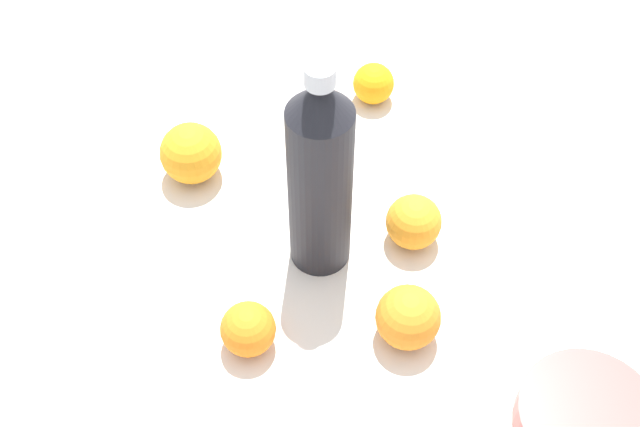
{
  "coord_description": "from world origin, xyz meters",
  "views": [
    {
      "loc": [
        -0.13,
        0.64,
        0.88
      ],
      "look_at": [
        0.02,
        0.04,
        0.08
      ],
      "focal_mm": 47.31,
      "sensor_mm": 36.0,
      "label": 1
    }
  ],
  "objects_px": {
    "orange_0": "(191,153)",
    "ceramic_bowl": "(586,420)",
    "orange_2": "(373,83)",
    "orange_3": "(248,329)",
    "orange_4": "(408,317)",
    "orange_1": "(414,222)",
    "water_bottle": "(320,177)"
  },
  "relations": [
    {
      "from": "orange_0",
      "to": "ceramic_bowl",
      "type": "distance_m",
      "value": 0.59
    },
    {
      "from": "orange_0",
      "to": "orange_2",
      "type": "bearing_deg",
      "value": -135.16
    },
    {
      "from": "orange_0",
      "to": "ceramic_bowl",
      "type": "xyz_separation_m",
      "value": [
        -0.54,
        0.24,
        -0.02
      ]
    },
    {
      "from": "orange_3",
      "to": "orange_2",
      "type": "bearing_deg",
      "value": -96.87
    },
    {
      "from": "orange_2",
      "to": "orange_4",
      "type": "height_order",
      "value": "orange_4"
    },
    {
      "from": "orange_0",
      "to": "orange_1",
      "type": "height_order",
      "value": "orange_0"
    },
    {
      "from": "water_bottle",
      "to": "orange_4",
      "type": "xyz_separation_m",
      "value": [
        -0.13,
        0.09,
        -0.11
      ]
    },
    {
      "from": "orange_1",
      "to": "ceramic_bowl",
      "type": "distance_m",
      "value": 0.31
    },
    {
      "from": "water_bottle",
      "to": "orange_0",
      "type": "distance_m",
      "value": 0.24
    },
    {
      "from": "orange_0",
      "to": "orange_4",
      "type": "distance_m",
      "value": 0.37
    },
    {
      "from": "orange_2",
      "to": "ceramic_bowl",
      "type": "relative_size",
      "value": 0.39
    },
    {
      "from": "ceramic_bowl",
      "to": "orange_4",
      "type": "bearing_deg",
      "value": -17.38
    },
    {
      "from": "orange_3",
      "to": "ceramic_bowl",
      "type": "relative_size",
      "value": 0.42
    },
    {
      "from": "orange_3",
      "to": "ceramic_bowl",
      "type": "height_order",
      "value": "orange_3"
    },
    {
      "from": "orange_0",
      "to": "orange_4",
      "type": "height_order",
      "value": "orange_0"
    },
    {
      "from": "orange_0",
      "to": "orange_1",
      "type": "relative_size",
      "value": 1.17
    },
    {
      "from": "orange_3",
      "to": "orange_4",
      "type": "bearing_deg",
      "value": -161.63
    },
    {
      "from": "orange_3",
      "to": "ceramic_bowl",
      "type": "bearing_deg",
      "value": 178.83
    },
    {
      "from": "orange_1",
      "to": "orange_3",
      "type": "bearing_deg",
      "value": 51.82
    },
    {
      "from": "water_bottle",
      "to": "orange_4",
      "type": "distance_m",
      "value": 0.19
    },
    {
      "from": "orange_2",
      "to": "ceramic_bowl",
      "type": "distance_m",
      "value": 0.56
    },
    {
      "from": "water_bottle",
      "to": "ceramic_bowl",
      "type": "bearing_deg",
      "value": 54.62
    },
    {
      "from": "orange_0",
      "to": "orange_2",
      "type": "distance_m",
      "value": 0.29
    },
    {
      "from": "water_bottle",
      "to": "orange_3",
      "type": "xyz_separation_m",
      "value": [
        0.05,
        0.15,
        -0.12
      ]
    },
    {
      "from": "orange_1",
      "to": "water_bottle",
      "type": "bearing_deg",
      "value": 24.66
    },
    {
      "from": "orange_2",
      "to": "orange_3",
      "type": "distance_m",
      "value": 0.44
    },
    {
      "from": "orange_3",
      "to": "ceramic_bowl",
      "type": "xyz_separation_m",
      "value": [
        -0.39,
        0.01,
        -0.01
      ]
    },
    {
      "from": "orange_1",
      "to": "orange_4",
      "type": "height_order",
      "value": "orange_4"
    },
    {
      "from": "orange_4",
      "to": "ceramic_bowl",
      "type": "xyz_separation_m",
      "value": [
        -0.21,
        0.07,
        -0.02
      ]
    },
    {
      "from": "water_bottle",
      "to": "orange_1",
      "type": "height_order",
      "value": "water_bottle"
    },
    {
      "from": "ceramic_bowl",
      "to": "orange_1",
      "type": "bearing_deg",
      "value": -41.76
    },
    {
      "from": "water_bottle",
      "to": "orange_1",
      "type": "distance_m",
      "value": 0.16
    }
  ]
}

